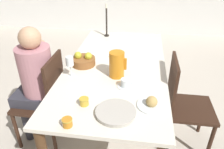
% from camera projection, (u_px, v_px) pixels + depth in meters
% --- Properties ---
extents(ground_plane, '(20.00, 20.00, 0.00)m').
position_uv_depth(ground_plane, '(116.00, 125.00, 2.48)').
color(ground_plane, beige).
extents(dining_table, '(0.92, 1.87, 0.78)m').
position_uv_depth(dining_table, '(116.00, 74.00, 2.14)').
color(dining_table, silver).
rests_on(dining_table, ground_plane).
extents(chair_person_side, '(0.42, 0.42, 0.93)m').
position_uv_depth(chair_person_side, '(46.00, 98.00, 2.09)').
color(chair_person_side, '#331E14').
rests_on(chair_person_side, ground_plane).
extents(chair_opposite, '(0.42, 0.42, 0.93)m').
position_uv_depth(chair_opposite, '(183.00, 103.00, 2.02)').
color(chair_opposite, '#331E14').
rests_on(chair_opposite, ground_plane).
extents(person_seated, '(0.39, 0.41, 1.19)m').
position_uv_depth(person_seated, '(34.00, 77.00, 2.02)').
color(person_seated, '#33333D').
rests_on(person_seated, ground_plane).
extents(red_pitcher, '(0.15, 0.13, 0.22)m').
position_uv_depth(red_pitcher, '(117.00, 64.00, 1.84)').
color(red_pitcher, orange).
rests_on(red_pitcher, dining_table).
extents(wine_glass_water, '(0.06, 0.06, 0.19)m').
position_uv_depth(wine_glass_water, '(70.00, 62.00, 1.82)').
color(wine_glass_water, white).
rests_on(wine_glass_water, dining_table).
extents(teacup_near_person, '(0.13, 0.13, 0.07)m').
position_uv_depth(teacup_near_person, '(126.00, 84.00, 1.74)').
color(teacup_near_person, silver).
rests_on(teacup_near_person, dining_table).
extents(teacup_across, '(0.13, 0.13, 0.07)m').
position_uv_depth(teacup_across, '(117.00, 57.00, 2.16)').
color(teacup_across, silver).
rests_on(teacup_across, dining_table).
extents(serving_tray, '(0.27, 0.27, 0.03)m').
position_uv_depth(serving_tray, '(116.00, 112.00, 1.45)').
color(serving_tray, '#B7B2A8').
rests_on(serving_tray, dining_table).
extents(bread_plate, '(0.20, 0.20, 0.08)m').
position_uv_depth(bread_plate, '(151.00, 103.00, 1.53)').
color(bread_plate, silver).
rests_on(bread_plate, dining_table).
extents(jam_jar_amber, '(0.07, 0.07, 0.05)m').
position_uv_depth(jam_jar_amber, '(67.00, 122.00, 1.35)').
color(jam_jar_amber, '#C67A1E').
rests_on(jam_jar_amber, dining_table).
extents(jam_jar_red, '(0.07, 0.07, 0.05)m').
position_uv_depth(jam_jar_red, '(84.00, 101.00, 1.54)').
color(jam_jar_red, gold).
rests_on(jam_jar_red, dining_table).
extents(fruit_bowl, '(0.22, 0.22, 0.13)m').
position_uv_depth(fruit_bowl, '(83.00, 60.00, 2.06)').
color(fruit_bowl, brown).
rests_on(fruit_bowl, dining_table).
extents(candlestick_tall, '(0.06, 0.06, 0.40)m').
position_uv_depth(candlestick_tall, '(107.00, 24.00, 2.68)').
color(candlestick_tall, black).
rests_on(candlestick_tall, dining_table).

